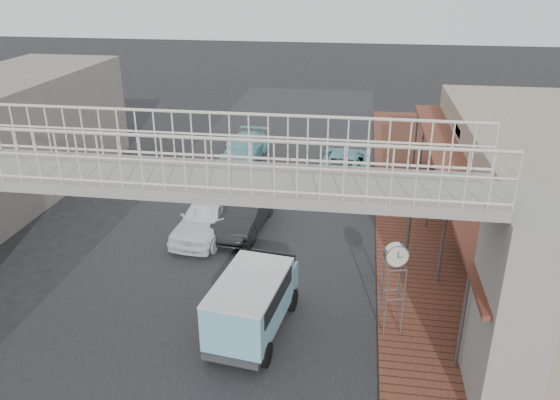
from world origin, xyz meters
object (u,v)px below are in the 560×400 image
(angkot_curb, at_px, (345,163))
(angkot_van, at_px, (252,297))
(motorcycle_far, at_px, (383,188))
(dark_sedan, at_px, (244,212))
(street_clock, at_px, (396,259))
(arrow_sign, at_px, (438,187))
(white_hatchback, at_px, (208,217))
(angkot_far, at_px, (245,148))
(motorcycle_near, at_px, (409,187))

(angkot_curb, xyz_separation_m, angkot_van, (-1.95, -12.49, 0.44))
(angkot_curb, distance_m, motorcycle_far, 3.34)
(dark_sedan, height_order, motorcycle_far, dark_sedan)
(street_clock, distance_m, arrow_sign, 4.36)
(street_clock, bearing_deg, angkot_van, 175.04)
(white_hatchback, bearing_deg, angkot_far, 99.36)
(motorcycle_near, distance_m, street_clock, 9.92)
(dark_sedan, height_order, angkot_far, dark_sedan)
(angkot_far, bearing_deg, motorcycle_near, -23.75)
(white_hatchback, distance_m, angkot_van, 6.34)
(white_hatchback, xyz_separation_m, arrow_sign, (8.02, -0.97, 2.07))
(white_hatchback, height_order, angkot_van, angkot_van)
(white_hatchback, height_order, street_clock, street_clock)
(arrow_sign, bearing_deg, motorcycle_near, 79.63)
(angkot_far, height_order, angkot_van, angkot_van)
(dark_sedan, relative_size, motorcycle_near, 2.59)
(motorcycle_far, bearing_deg, arrow_sign, -172.95)
(motorcycle_near, xyz_separation_m, motorcycle_far, (-1.10, -0.66, 0.13))
(dark_sedan, distance_m, angkot_curb, 7.11)
(angkot_van, height_order, motorcycle_near, angkot_van)
(white_hatchback, relative_size, angkot_curb, 0.84)
(motorcycle_far, bearing_deg, white_hatchback, 112.01)
(motorcycle_near, relative_size, motorcycle_far, 0.88)
(angkot_far, relative_size, motorcycle_far, 2.34)
(white_hatchback, relative_size, motorcycle_near, 2.56)
(angkot_far, bearing_deg, angkot_van, -74.40)
(white_hatchback, bearing_deg, angkot_van, -56.84)
(white_hatchback, xyz_separation_m, angkot_curb, (4.80, 6.84, -0.02))
(angkot_far, xyz_separation_m, motorcycle_near, (8.09, -4.02, -0.10))
(motorcycle_far, bearing_deg, angkot_van, 149.62)
(white_hatchback, height_order, motorcycle_near, white_hatchback)
(angkot_curb, distance_m, angkot_far, 5.56)
(white_hatchback, relative_size, arrow_sign, 1.27)
(street_clock, bearing_deg, arrow_sign, 56.04)
(motorcycle_near, relative_size, arrow_sign, 0.49)
(angkot_curb, relative_size, arrow_sign, 1.51)
(angkot_curb, bearing_deg, motorcycle_near, 146.73)
(dark_sedan, height_order, arrow_sign, arrow_sign)
(street_clock, height_order, arrow_sign, arrow_sign)
(angkot_curb, height_order, angkot_van, angkot_van)
(white_hatchback, bearing_deg, street_clock, -31.13)
(angkot_van, distance_m, motorcycle_near, 11.39)
(angkot_van, xyz_separation_m, arrow_sign, (5.17, 4.69, 1.65))
(white_hatchback, relative_size, motorcycle_far, 2.26)
(white_hatchback, xyz_separation_m, angkot_van, (2.85, -5.65, 0.42))
(angkot_far, distance_m, angkot_van, 14.71)
(dark_sedan, bearing_deg, white_hatchback, -147.28)
(angkot_far, relative_size, angkot_van, 1.13)
(motorcycle_far, bearing_deg, angkot_far, 46.86)
(angkot_curb, bearing_deg, angkot_far, -15.18)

